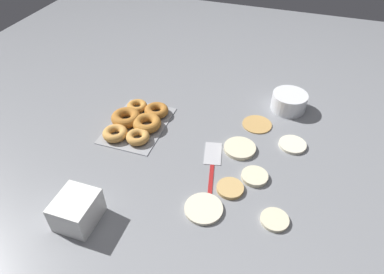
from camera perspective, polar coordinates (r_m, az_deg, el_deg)
The scene contains 12 objects.
ground_plane at distance 1.21m, azimuth 4.52°, elevation -3.80°, with size 3.00×3.00×0.00m, color gray.
pancake_0 at distance 1.25m, azimuth 7.96°, elevation -1.86°, with size 0.12×0.12×0.01m, color beige.
pancake_1 at distance 1.06m, azimuth 1.95°, elevation -11.85°, with size 0.12×0.12×0.01m, color beige.
pancake_2 at distance 1.06m, azimuth 13.60°, elevation -13.26°, with size 0.08×0.08×0.01m, color beige.
pancake_3 at distance 1.16m, azimuth 10.39°, elevation -6.48°, with size 0.09×0.09×0.01m, color beige.
pancake_4 at distance 1.37m, azimuth 10.79°, elevation 2.16°, with size 0.12×0.12×0.01m, color tan.
pancake_5 at distance 1.11m, azimuth 6.37°, elevation -8.48°, with size 0.09×0.09×0.01m, color tan.
pancake_6 at distance 1.31m, azimuth 16.40°, elevation -1.23°, with size 0.10×0.10×0.01m, color silver.
donut_tray at distance 1.35m, azimuth -9.19°, elevation 2.59°, with size 0.30×0.21×0.04m.
batter_bowl at distance 1.47m, azimuth 15.86°, elevation 5.70°, with size 0.14×0.14×0.07m.
container_stack at distance 1.06m, azimuth -18.63°, elevation -11.47°, with size 0.12×0.11×0.09m.
spatula at distance 1.21m, azimuth 3.44°, elevation -3.62°, with size 0.26×0.09×0.01m.
Camera 1 is at (0.84, 0.18, 0.85)m, focal length 32.00 mm.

